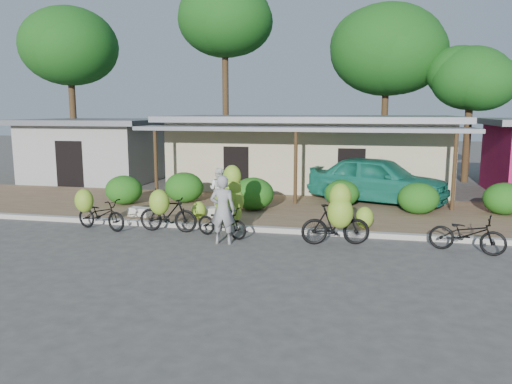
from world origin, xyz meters
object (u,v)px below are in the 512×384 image
tree_near_right (467,77)px  bystander (219,190)px  tree_back_left (67,45)px  teal_van (378,179)px  sack_near (204,212)px  sack_far (140,212)px  bike_far_left (99,212)px  vendor (223,210)px  bike_left (167,212)px  bike_right (337,219)px  tree_far_center (222,18)px  bike_center (227,209)px  bike_far_right (467,234)px  tree_center_right (384,48)px

tree_near_right → bystander: bearing=-133.0°
tree_back_left → teal_van: bearing=-20.1°
sack_near → sack_far: 2.17m
bike_far_left → vendor: size_ratio=1.01×
tree_near_right → bike_left: 17.59m
sack_far → teal_van: (7.80, 4.22, 0.75)m
bike_right → bike_left: bearing=71.5°
tree_back_left → sack_near: bearing=-42.0°
bike_right → vendor: size_ratio=1.02×
tree_near_right → bike_far_left: 19.07m
tree_far_center → sack_near: 15.81m
teal_van → bike_left: bearing=152.1°
teal_van → sack_far: bearing=137.8°
bike_left → vendor: (1.98, -0.84, 0.32)m
bike_center → sack_far: bike_center is taller
bike_far_right → tree_back_left: bearing=74.4°
bike_far_left → vendor: vendor is taller
sack_far → tree_near_right: bearing=44.4°
bystander → bike_left: bearing=90.2°
bike_left → tree_near_right: bearing=-39.3°
bike_left → bystander: size_ratio=1.19×
bike_right → bike_far_right: 3.31m
tree_center_right → sack_far: bearing=-120.3°
bike_center → teal_van: (4.38, 5.64, 0.22)m
tree_near_right → sack_near: bearing=-130.9°
tree_near_right → bike_center: 16.45m
tree_back_left → bike_right: tree_back_left is taller
tree_back_left → bystander: size_ratio=6.06×
tree_far_center → bike_left: size_ratio=6.00×
tree_back_left → teal_van: 18.83m
tree_center_right → vendor: (-4.51, -16.17, -5.99)m
tree_back_left → sack_near: tree_back_left is taller
tree_far_center → bike_right: bearing=-63.8°
bike_far_left → sack_near: bearing=-38.3°
bike_right → vendor: vendor is taller
tree_center_right → bike_center: bearing=-107.0°
tree_center_right → bike_far_left: size_ratio=4.85×
bike_left → bike_right: size_ratio=0.94×
tree_far_center → sack_far: size_ratio=14.43×
tree_near_right → vendor: (-8.51, -14.17, -4.31)m
tree_back_left → sack_far: size_ratio=12.23×
tree_center_right → sack_far: size_ratio=12.40×
teal_van → tree_center_right: bearing=17.7°
tree_far_center → teal_van: bearing=-46.3°
bystander → teal_van: (5.44, 2.82, 0.13)m
tree_back_left → bike_center: 18.19m
bike_left → bike_far_left: bearing=93.5°
sack_far → bystander: bystander is taller
bike_far_right → bike_center: bearing=103.7°
tree_back_left → bike_right: (15.54, -12.30, -6.40)m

